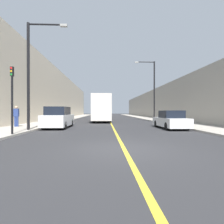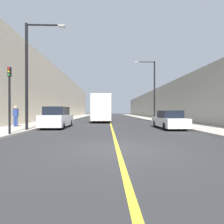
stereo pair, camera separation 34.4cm
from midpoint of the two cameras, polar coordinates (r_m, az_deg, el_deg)
name	(u,v)px [view 2 (the right image)]	position (r m, az deg, el deg)	size (l,w,h in m)	color
ground_plane	(118,149)	(6.94, 3.29, -11.88)	(200.00, 200.00, 0.00)	#2D2D30
sidewalk_left	(72,118)	(37.46, -12.52, -1.88)	(3.50, 72.00, 0.12)	#B2AA9E
sidewalk_right	(145,118)	(37.70, 11.06, -1.86)	(3.50, 72.00, 0.12)	#B2AA9E
building_row_left	(54,96)	(38.46, -18.05, 5.05)	(4.00, 72.00, 9.34)	beige
building_row_right	(163,104)	(38.70, 16.50, 2.56)	(4.00, 72.00, 6.02)	gray
road_center_line	(109,118)	(36.79, -0.70, -2.00)	(0.16, 72.00, 0.01)	gold
bus	(102,108)	(26.62, -2.81, 1.23)	(2.44, 12.72, 3.56)	silver
parked_suv_left	(57,118)	(15.97, -16.80, -1.92)	(1.87, 4.63, 1.84)	silver
car_right_near	(169,120)	(15.43, 18.75, -2.63)	(1.75, 4.46, 1.52)	silver
street_lamp_left	(30,69)	(14.18, -24.51, 12.74)	(2.87, 0.24, 7.67)	black
street_lamp_right	(153,87)	(25.35, 13.55, 7.99)	(2.87, 0.24, 8.33)	black
traffic_light	(9,97)	(11.78, -29.76, 4.15)	(0.16, 0.18, 3.92)	black
pedestrian	(16,116)	(17.33, -28.46, -1.09)	(0.40, 0.25, 1.81)	navy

